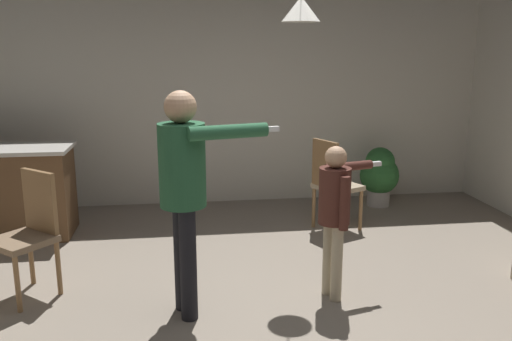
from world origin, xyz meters
name	(u,v)px	position (x,y,z in m)	size (l,w,h in m)	color
ground	(279,319)	(0.00, 0.00, 0.00)	(7.68, 7.68, 0.00)	gray
wall_back	(235,96)	(0.00, 3.20, 1.35)	(6.40, 0.10, 2.70)	silver
kitchen_counter	(11,192)	(-2.45, 2.15, 0.48)	(1.26, 0.66, 0.95)	brown
person_adult	(185,180)	(-0.66, 0.19, 1.03)	(0.85, 0.47, 1.66)	black
person_child	(336,205)	(0.49, 0.30, 0.76)	(0.58, 0.46, 1.22)	tan
dining_chair_by_counter	(29,230)	(-1.88, 0.68, 0.55)	(0.59, 0.59, 1.00)	olive
dining_chair_near_wall	(333,181)	(0.92, 1.87, 0.55)	(0.56, 0.56, 1.00)	olive
potted_plant_corner	(379,174)	(1.76, 2.69, 0.41)	(0.48, 0.48, 0.74)	#B7B2AD
ceiling_light_pendant	(301,9)	(0.32, 0.90, 2.25)	(0.32, 0.32, 0.55)	silver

